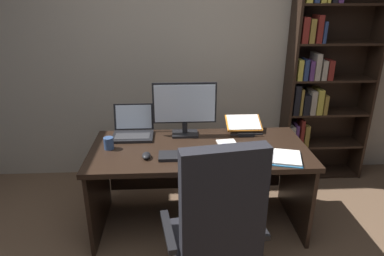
{
  "coord_description": "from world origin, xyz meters",
  "views": [
    {
      "loc": [
        -0.11,
        -1.55,
        1.85
      ],
      "look_at": [
        0.02,
        0.84,
        0.91
      ],
      "focal_mm": 31.86,
      "sensor_mm": 36.0,
      "label": 1
    }
  ],
  "objects": [
    {
      "name": "laptop",
      "position": [
        -0.47,
        1.16,
        0.78
      ],
      "size": [
        0.34,
        0.3,
        0.25
      ],
      "color": "black",
      "rests_on": "desk"
    },
    {
      "name": "wall_back",
      "position": [
        0.0,
        1.92,
        1.39
      ],
      "size": [
        5.09,
        0.12,
        2.78
      ],
      "primitive_type": "cube",
      "color": "#A89E8E",
      "rests_on": "ground"
    },
    {
      "name": "monitor",
      "position": [
        -0.02,
        1.16,
        0.96
      ],
      "size": [
        0.53,
        0.16,
        0.46
      ],
      "color": "black",
      "rests_on": "desk"
    },
    {
      "name": "reading_stand_with_book",
      "position": [
        0.5,
        1.22,
        0.78
      ],
      "size": [
        0.31,
        0.27,
        0.12
      ],
      "color": "black",
      "rests_on": "desk"
    },
    {
      "name": "open_binder",
      "position": [
        0.61,
        0.67,
        0.73
      ],
      "size": [
        0.46,
        0.36,
        0.02
      ],
      "rotation": [
        0.0,
        0.0,
        -0.26
      ],
      "color": "#2D84C6",
      "rests_on": "desk"
    },
    {
      "name": "desk",
      "position": [
        0.08,
        0.97,
        0.53
      ],
      "size": [
        1.71,
        0.79,
        0.72
      ],
      "color": "black",
      "rests_on": "ground"
    },
    {
      "name": "computer_mouse",
      "position": [
        -0.32,
        0.72,
        0.74
      ],
      "size": [
        0.06,
        0.1,
        0.04
      ],
      "primitive_type": "ellipsoid",
      "color": "black",
      "rests_on": "desk"
    },
    {
      "name": "keyboard",
      "position": [
        -0.02,
        0.72,
        0.73
      ],
      "size": [
        0.42,
        0.15,
        0.02
      ],
      "primitive_type": "cube",
      "color": "black",
      "rests_on": "desk"
    },
    {
      "name": "notepad",
      "position": [
        0.31,
        0.91,
        0.73
      ],
      "size": [
        0.18,
        0.23,
        0.01
      ],
      "primitive_type": "cube",
      "rotation": [
        0.0,
        0.0,
        0.13
      ],
      "color": "white",
      "rests_on": "desk"
    },
    {
      "name": "coffee_mug",
      "position": [
        -0.63,
        0.9,
        0.77
      ],
      "size": [
        0.08,
        0.08,
        0.09
      ],
      "primitive_type": "cylinder",
      "color": "#334C7A",
      "rests_on": "desk"
    },
    {
      "name": "pen",
      "position": [
        0.33,
        0.91,
        0.74
      ],
      "size": [
        0.14,
        0.02,
        0.01
      ],
      "primitive_type": "cylinder",
      "rotation": [
        0.0,
        1.57,
        0.08
      ],
      "color": "navy",
      "rests_on": "notepad"
    },
    {
      "name": "office_chair",
      "position": [
        0.13,
        0.1,
        0.48
      ],
      "size": [
        0.66,
        0.6,
        1.13
      ],
      "rotation": [
        0.0,
        0.0,
        0.15
      ],
      "color": "black",
      "rests_on": "ground"
    },
    {
      "name": "bookshelf",
      "position": [
        1.35,
        1.71,
        1.06
      ],
      "size": [
        0.85,
        0.28,
        2.13
      ],
      "color": "black",
      "rests_on": "ground"
    }
  ]
}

